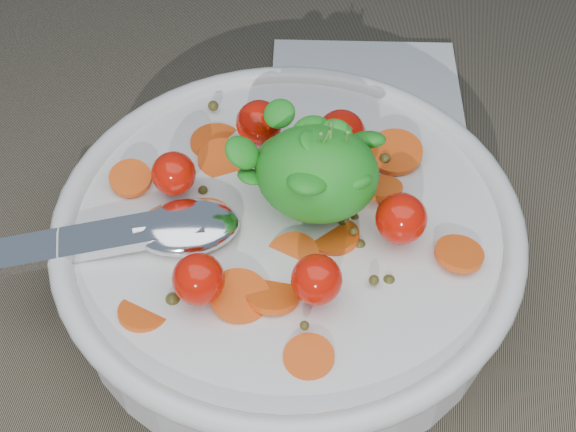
# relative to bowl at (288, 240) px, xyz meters

# --- Properties ---
(ground) EXTENTS (6.00, 6.00, 0.00)m
(ground) POSITION_rel_bowl_xyz_m (-0.01, -0.02, -0.03)
(ground) COLOR #675D49
(ground) RESTS_ON ground
(bowl) EXTENTS (0.31, 0.29, 0.12)m
(bowl) POSITION_rel_bowl_xyz_m (0.00, 0.00, 0.00)
(bowl) COLOR silver
(bowl) RESTS_ON ground
(napkin) EXTENTS (0.16, 0.15, 0.01)m
(napkin) POSITION_rel_bowl_xyz_m (0.03, 0.18, -0.03)
(napkin) COLOR white
(napkin) RESTS_ON ground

